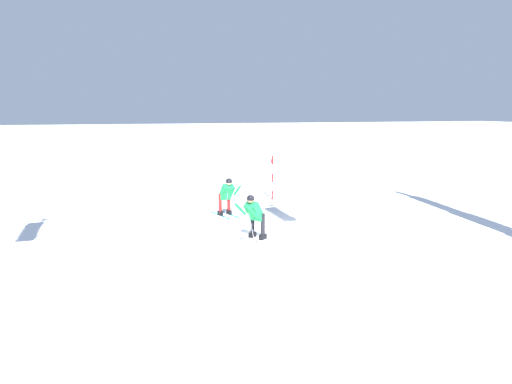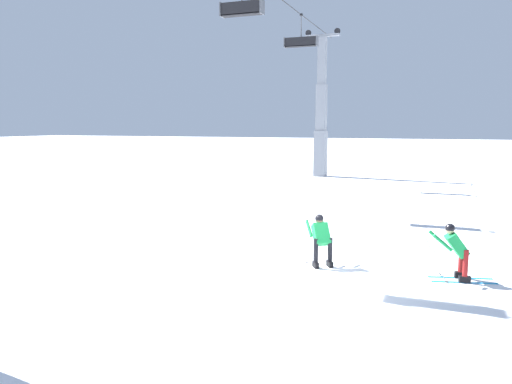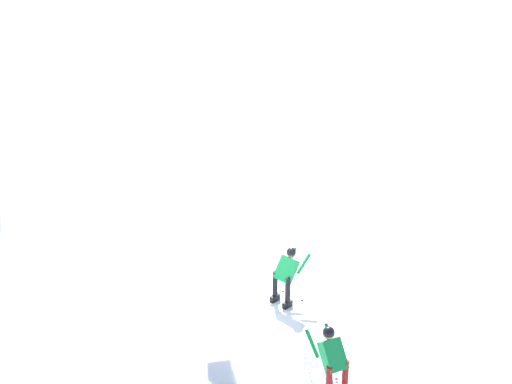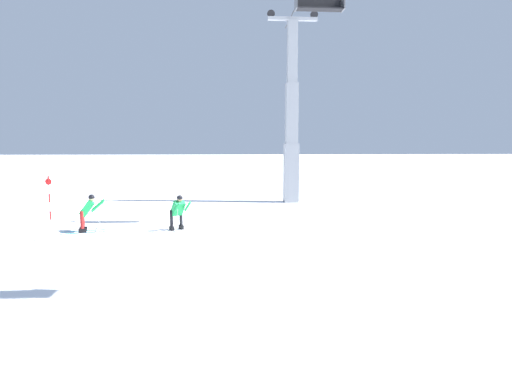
% 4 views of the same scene
% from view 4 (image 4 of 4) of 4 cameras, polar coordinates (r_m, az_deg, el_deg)
% --- Properties ---
extents(ground_plane, '(260.00, 260.00, 0.00)m').
position_cam_4_polar(ground_plane, '(17.75, -11.83, -4.63)').
color(ground_plane, white).
extents(skier_carving_main, '(1.76, 1.44, 1.60)m').
position_cam_4_polar(skier_carving_main, '(16.53, -10.82, -2.48)').
color(skier_carving_main, white).
rests_on(skier_carving_main, ground_plane).
extents(lift_tower_near, '(0.84, 2.93, 11.05)m').
position_cam_4_polar(lift_tower_near, '(24.43, 4.99, 9.29)').
color(lift_tower_near, gray).
rests_on(lift_tower_near, ground_plane).
extents(chairlift_seat_nearest, '(0.61, 1.98, 2.13)m').
position_cam_4_polar(chairlift_seat_nearest, '(18.42, 8.82, 24.68)').
color(chairlift_seat_nearest, black).
extents(trail_marker_pole, '(0.07, 0.28, 2.01)m').
position_cam_4_polar(trail_marker_pole, '(20.85, -26.90, -0.54)').
color(trail_marker_pole, red).
rests_on(trail_marker_pole, ground_plane).
extents(skier_distant_uphill, '(0.99, 1.79, 1.64)m').
position_cam_4_polar(skier_distant_uphill, '(17.35, -22.48, -2.35)').
color(skier_distant_uphill, '#198CCC').
rests_on(skier_distant_uphill, ground_plane).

